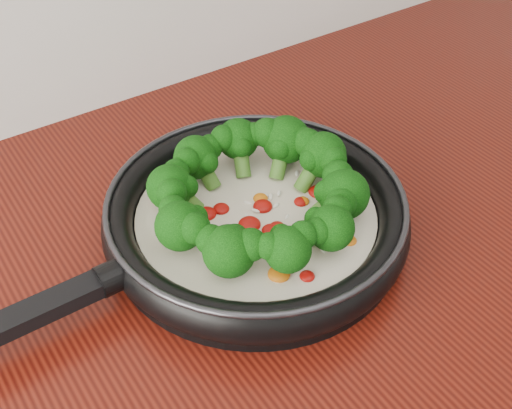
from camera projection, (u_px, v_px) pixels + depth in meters
skillet at (255, 212)px, 0.77m from camera, size 0.56×0.36×0.10m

